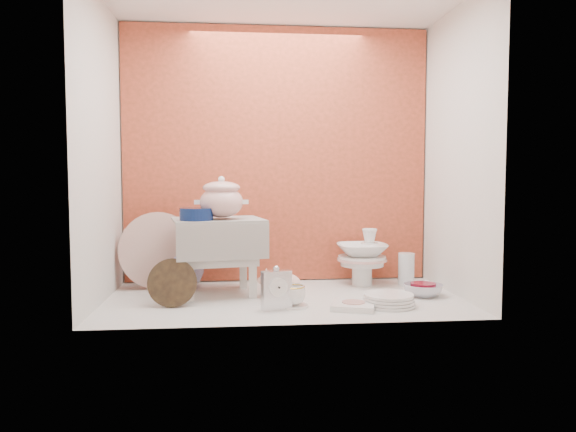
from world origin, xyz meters
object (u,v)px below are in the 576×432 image
at_px(plush_pig, 284,284).
at_px(porcelain_tower, 362,257).
at_px(mantel_clock, 276,288).
at_px(dinner_plate_stack, 389,300).
at_px(gold_rim_teacup, 293,295).
at_px(step_stool, 218,257).
at_px(blue_white_vase, 183,265).
at_px(floral_platter, 158,250).
at_px(crystal_bowl, 423,290).
at_px(soup_tureen, 222,198).

height_order(plush_pig, porcelain_tower, porcelain_tower).
relative_size(mantel_clock, dinner_plate_stack, 0.81).
bearing_deg(gold_rim_teacup, porcelain_tower, 46.95).
relative_size(step_stool, blue_white_vase, 1.88).
xyz_separation_m(floral_platter, gold_rim_teacup, (0.70, -0.51, -0.15)).
distance_m(step_stool, crystal_bowl, 1.08).
height_order(blue_white_vase, plush_pig, blue_white_vase).
distance_m(step_stool, gold_rim_teacup, 0.50).
bearing_deg(blue_white_vase, floral_platter, -164.03).
relative_size(floral_platter, porcelain_tower, 1.30).
height_order(dinner_plate_stack, porcelain_tower, porcelain_tower).
distance_m(step_stool, blue_white_vase, 0.31).
bearing_deg(step_stool, blue_white_vase, 122.29).
distance_m(step_stool, dinner_plate_stack, 0.91).
xyz_separation_m(blue_white_vase, crystal_bowl, (1.27, -0.38, -0.09)).
height_order(blue_white_vase, dinner_plate_stack, blue_white_vase).
xyz_separation_m(mantel_clock, plush_pig, (0.06, 0.26, -0.03)).
bearing_deg(soup_tureen, blue_white_vase, 129.30).
xyz_separation_m(mantel_clock, gold_rim_teacup, (0.08, 0.05, -0.04)).
bearing_deg(plush_pig, crystal_bowl, 18.72).
bearing_deg(crystal_bowl, soup_tureen, 174.58).
bearing_deg(porcelain_tower, plush_pig, -150.29).
xyz_separation_m(soup_tureen, plush_pig, (0.32, -0.06, -0.45)).
distance_m(floral_platter, blue_white_vase, 0.17).
height_order(gold_rim_teacup, porcelain_tower, porcelain_tower).
distance_m(plush_pig, porcelain_tower, 0.55).
bearing_deg(gold_rim_teacup, soup_tureen, 141.74).
xyz_separation_m(blue_white_vase, dinner_plate_stack, (1.03, -0.57, -0.09)).
relative_size(crystal_bowl, porcelain_tower, 0.62).
bearing_deg(dinner_plate_stack, step_stool, 157.24).
relative_size(step_stool, porcelain_tower, 1.40).
relative_size(step_stool, dinner_plate_stack, 1.83).
distance_m(floral_platter, porcelain_tower, 1.15).
relative_size(dinner_plate_stack, porcelain_tower, 0.76).
bearing_deg(crystal_bowl, step_stool, 171.92).
distance_m(blue_white_vase, crystal_bowl, 1.32).
xyz_separation_m(soup_tureen, floral_platter, (-0.36, 0.24, -0.30)).
bearing_deg(porcelain_tower, mantel_clock, -135.20).
bearing_deg(dinner_plate_stack, gold_rim_teacup, 176.91).
bearing_deg(blue_white_vase, porcelain_tower, -3.66).
relative_size(gold_rim_teacup, crystal_bowl, 0.59).
bearing_deg(blue_white_vase, gold_rim_teacup, -43.88).
distance_m(dinner_plate_stack, porcelain_tower, 0.52).
bearing_deg(gold_rim_teacup, mantel_clock, -150.37).
distance_m(step_stool, mantel_clock, 0.47).
bearing_deg(step_stool, floral_platter, 141.04).
relative_size(blue_white_vase, crystal_bowl, 1.20).
bearing_deg(soup_tureen, dinner_plate_stack, -20.11).
distance_m(dinner_plate_stack, crystal_bowl, 0.31).
xyz_separation_m(plush_pig, porcelain_tower, (0.47, 0.27, 0.10)).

